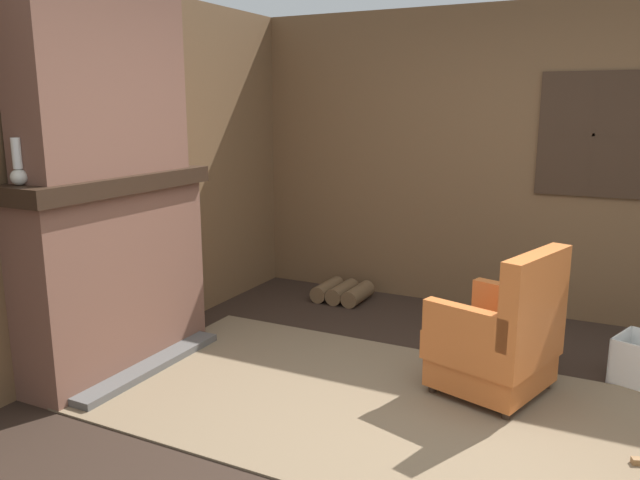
% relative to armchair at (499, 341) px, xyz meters
% --- Properties ---
extents(ground_plane, '(14.00, 14.00, 0.00)m').
position_rel_armchair_xyz_m(ground_plane, '(-0.21, -0.71, -0.35)').
color(ground_plane, '#2D2119').
extents(wood_panel_wall_left, '(0.06, 5.39, 2.59)m').
position_rel_armchair_xyz_m(wood_panel_wall_left, '(-2.64, -0.71, 0.94)').
color(wood_panel_wall_left, brown).
rests_on(wood_panel_wall_left, ground).
extents(wood_panel_wall_back, '(5.39, 0.09, 2.59)m').
position_rel_armchair_xyz_m(wood_panel_wall_back, '(-0.19, 1.72, 0.95)').
color(wood_panel_wall_back, brown).
rests_on(wood_panel_wall_back, ground).
extents(fireplace_hearth, '(0.58, 1.51, 1.32)m').
position_rel_armchair_xyz_m(fireplace_hearth, '(-2.41, -0.71, 0.31)').
color(fireplace_hearth, brown).
rests_on(fireplace_hearth, ground).
extents(chimney_breast, '(0.32, 1.24, 1.24)m').
position_rel_armchair_xyz_m(chimney_breast, '(-2.42, -0.71, 1.59)').
color(chimney_breast, brown).
rests_on(chimney_breast, fireplace_hearth).
extents(area_rug, '(3.80, 1.86, 0.01)m').
position_rel_armchair_xyz_m(area_rug, '(-0.43, -0.49, -0.34)').
color(area_rug, '#7A664C').
rests_on(area_rug, ground).
extents(armchair, '(0.79, 0.83, 0.94)m').
position_rel_armchair_xyz_m(armchair, '(0.00, 0.00, 0.00)').
color(armchair, '#C6662D').
rests_on(armchair, ground).
extents(firewood_stack, '(0.47, 0.43, 0.15)m').
position_rel_armchair_xyz_m(firewood_stack, '(-1.66, 1.31, -0.27)').
color(firewood_stack, brown).
rests_on(firewood_stack, ground).
extents(oil_lamp_vase, '(0.10, 0.10, 0.27)m').
position_rel_armchair_xyz_m(oil_lamp_vase, '(-2.46, -1.35, 1.07)').
color(oil_lamp_vase, silver).
rests_on(oil_lamp_vase, fireplace_hearth).
extents(storage_case, '(0.15, 0.24, 0.12)m').
position_rel_armchair_xyz_m(storage_case, '(-2.46, -0.30, 1.03)').
color(storage_case, brown).
rests_on(storage_case, fireplace_hearth).
extents(decorative_plate_on_mantel, '(0.07, 0.26, 0.25)m').
position_rel_armchair_xyz_m(decorative_plate_on_mantel, '(-2.48, -0.71, 1.10)').
color(decorative_plate_on_mantel, gold).
rests_on(decorative_plate_on_mantel, fireplace_hearth).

